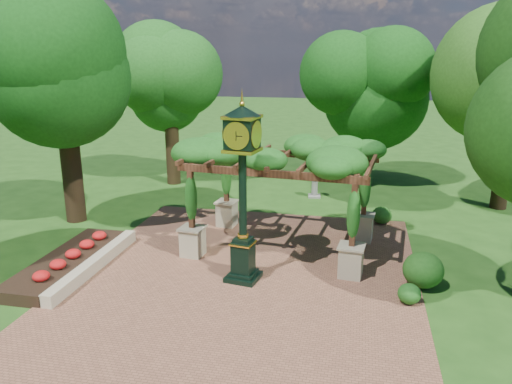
# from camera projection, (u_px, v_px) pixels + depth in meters

# --- Properties ---
(ground) EXTENTS (120.00, 120.00, 0.00)m
(ground) POSITION_uv_depth(u_px,v_px,m) (238.00, 292.00, 13.85)
(ground) COLOR #1E4714
(ground) RESTS_ON ground
(brick_plaza) EXTENTS (10.00, 12.00, 0.04)m
(brick_plaza) POSITION_uv_depth(u_px,v_px,m) (246.00, 276.00, 14.78)
(brick_plaza) COLOR brown
(brick_plaza) RESTS_ON ground
(border_wall) EXTENTS (0.35, 5.00, 0.40)m
(border_wall) POSITION_uv_depth(u_px,v_px,m) (95.00, 264.00, 15.17)
(border_wall) COLOR #C6B793
(border_wall) RESTS_ON ground
(flower_bed) EXTENTS (1.50, 5.00, 0.36)m
(flower_bed) POSITION_uv_depth(u_px,v_px,m) (68.00, 262.00, 15.35)
(flower_bed) COLOR red
(flower_bed) RESTS_ON ground
(pedestal_clock) EXTENTS (1.16, 1.16, 5.14)m
(pedestal_clock) POSITION_uv_depth(u_px,v_px,m) (243.00, 178.00, 13.73)
(pedestal_clock) COLOR black
(pedestal_clock) RESTS_ON brick_plaza
(pergola) EXTENTS (6.26, 4.31, 3.71)m
(pergola) POSITION_uv_depth(u_px,v_px,m) (282.00, 161.00, 16.08)
(pergola) COLOR tan
(pergola) RESTS_ON brick_plaza
(sundial) EXTENTS (0.60, 0.60, 0.98)m
(sundial) POSITION_uv_depth(u_px,v_px,m) (315.00, 188.00, 22.76)
(sundial) COLOR gray
(sundial) RESTS_ON ground
(shrub_front) EXTENTS (0.76, 0.76, 0.55)m
(shrub_front) POSITION_uv_depth(u_px,v_px,m) (409.00, 294.00, 13.08)
(shrub_front) COLOR #1C5117
(shrub_front) RESTS_ON brick_plaza
(shrub_mid) EXTENTS (1.22, 1.22, 1.01)m
(shrub_mid) POSITION_uv_depth(u_px,v_px,m) (423.00, 270.00, 13.95)
(shrub_mid) COLOR #1D4C15
(shrub_mid) RESTS_ON brick_plaza
(shrub_back) EXTENTS (0.85, 0.85, 0.67)m
(shrub_back) POSITION_uv_depth(u_px,v_px,m) (382.00, 215.00, 19.16)
(shrub_back) COLOR #255C1A
(shrub_back) RESTS_ON brick_plaza
(tree_west_near) EXTENTS (4.68, 4.68, 9.71)m
(tree_west_near) POSITION_uv_depth(u_px,v_px,m) (59.00, 45.00, 17.94)
(tree_west_near) COLOR black
(tree_west_near) RESTS_ON ground
(tree_west_far) EXTENTS (4.17, 4.17, 7.82)m
(tree_west_far) POSITION_uv_depth(u_px,v_px,m) (169.00, 75.00, 23.85)
(tree_west_far) COLOR #302312
(tree_west_far) RESTS_ON ground
(tree_north) EXTENTS (4.62, 4.62, 7.26)m
(tree_north) POSITION_uv_depth(u_px,v_px,m) (367.00, 84.00, 23.25)
(tree_north) COLOR #332414
(tree_north) RESTS_ON ground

